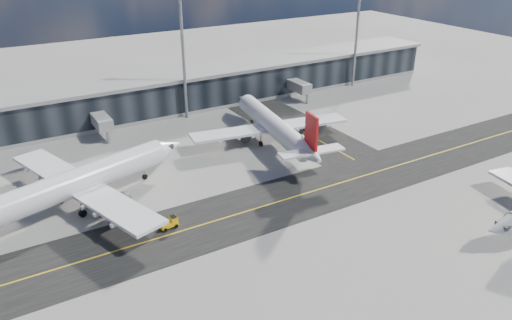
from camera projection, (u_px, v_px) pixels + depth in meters
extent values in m
plane|color=gray|center=(309.00, 207.00, 78.74)|extent=(300.00, 300.00, 0.00)
cube|color=black|center=(295.00, 197.00, 81.85)|extent=(180.00, 14.00, 0.02)
cube|color=black|center=(282.00, 120.00, 114.31)|extent=(14.00, 50.00, 0.02)
cube|color=yellow|center=(295.00, 197.00, 81.84)|extent=(180.00, 0.25, 0.01)
cube|color=yellow|center=(282.00, 120.00, 114.31)|extent=(0.25, 50.00, 0.01)
cube|color=black|center=(174.00, 93.00, 119.90)|extent=(150.00, 12.00, 8.00)
cube|color=gray|center=(173.00, 75.00, 118.03)|extent=(152.00, 13.00, 0.80)
cube|color=gray|center=(175.00, 107.00, 121.43)|extent=(150.00, 12.20, 0.80)
cube|color=gray|center=(100.00, 120.00, 104.65)|extent=(3.00, 10.00, 2.40)
cylinder|color=gray|center=(108.00, 138.00, 101.72)|extent=(0.60, 0.60, 2.40)
cube|color=gray|center=(296.00, 85.00, 127.72)|extent=(3.00, 10.00, 2.40)
cylinder|color=gray|center=(307.00, 99.00, 124.80)|extent=(0.60, 0.60, 2.40)
cylinder|color=gray|center=(183.00, 58.00, 110.21)|extent=(0.70, 0.70, 28.00)
cylinder|color=gray|center=(357.00, 35.00, 133.28)|extent=(0.70, 0.70, 28.00)
cylinder|color=white|center=(74.00, 183.00, 77.08)|extent=(32.05, 13.69, 4.30)
cone|color=white|center=(167.00, 148.00, 89.36)|extent=(6.41, 5.70, 4.30)
cube|color=white|center=(82.00, 187.00, 78.26)|extent=(15.99, 36.47, 0.54)
cylinder|color=#2D2D30|center=(68.00, 178.00, 83.39)|extent=(5.04, 3.70, 2.47)
cylinder|color=#2D2D30|center=(112.00, 204.00, 75.57)|extent=(5.04, 3.70, 2.47)
cube|color=silver|center=(67.00, 174.00, 83.03)|extent=(2.18, 1.05, 0.86)
cube|color=silver|center=(111.00, 199.00, 75.21)|extent=(2.18, 1.05, 0.86)
cube|color=#2D2D30|center=(165.00, 146.00, 88.82)|extent=(2.75, 2.90, 0.75)
cylinder|color=gray|center=(144.00, 173.00, 87.02)|extent=(0.32, 0.32, 2.15)
cylinder|color=black|center=(145.00, 177.00, 87.37)|extent=(1.03, 0.65, 0.97)
cylinder|color=black|center=(61.00, 199.00, 79.88)|extent=(1.29, 0.86, 1.18)
cylinder|color=black|center=(83.00, 213.00, 75.97)|extent=(1.29, 0.86, 1.18)
cylinder|color=white|center=(273.00, 125.00, 100.90)|extent=(8.58, 29.66, 3.92)
cone|color=white|center=(244.00, 100.00, 114.95)|extent=(4.66, 5.47, 3.92)
cone|color=white|center=(312.00, 154.00, 86.19)|extent=(4.81, 6.43, 3.92)
cube|color=white|center=(271.00, 127.00, 102.14)|extent=(33.68, 10.17, 0.49)
cylinder|color=#2D2D30|center=(242.00, 135.00, 101.48)|extent=(2.88, 4.42, 2.25)
cylinder|color=#2D2D30|center=(294.00, 127.00, 105.37)|extent=(2.88, 4.42, 2.25)
cube|color=silver|center=(242.00, 131.00, 101.15)|extent=(0.70, 2.00, 0.78)
cube|color=silver|center=(294.00, 123.00, 105.04)|extent=(0.70, 2.00, 0.78)
cube|color=red|center=(311.00, 131.00, 84.85)|extent=(1.09, 4.13, 6.08)
cube|color=white|center=(312.00, 151.00, 85.94)|extent=(12.05, 4.59, 0.34)
cube|color=#2D2D30|center=(245.00, 99.00, 114.37)|extent=(2.44, 2.28, 0.69)
cylinder|color=gray|center=(252.00, 118.00, 111.98)|extent=(0.27, 0.27, 1.96)
cylinder|color=black|center=(252.00, 122.00, 112.29)|extent=(0.48, 0.93, 0.88)
cylinder|color=black|center=(261.00, 144.00, 100.53)|extent=(0.66, 1.14, 1.08)
cylinder|color=black|center=(287.00, 140.00, 102.48)|extent=(0.66, 1.14, 1.08)
cone|color=silver|center=(502.00, 228.00, 66.83)|extent=(5.10, 4.37, 3.62)
cube|color=#2D2D30|center=(505.00, 225.00, 66.82)|extent=(2.14, 2.28, 0.63)
cube|color=#F3B60C|center=(169.00, 224.00, 73.06)|extent=(2.83, 1.55, 0.63)
cube|color=#F3B60C|center=(173.00, 219.00, 73.25)|extent=(1.12, 1.28, 0.81)
cube|color=black|center=(173.00, 217.00, 73.12)|extent=(1.02, 1.22, 0.23)
cylinder|color=black|center=(172.00, 223.00, 74.12)|extent=(0.65, 0.29, 0.63)
cylinder|color=black|center=(176.00, 226.00, 73.28)|extent=(0.65, 0.29, 0.63)
cylinder|color=black|center=(161.00, 227.00, 73.14)|extent=(0.65, 0.29, 0.63)
cylinder|color=black|center=(165.00, 230.00, 72.29)|extent=(0.65, 0.29, 0.63)
imported|color=white|center=(302.00, 123.00, 110.40)|extent=(4.84, 5.69, 1.45)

